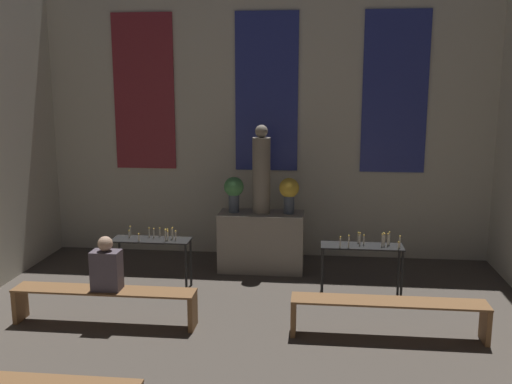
{
  "coord_description": "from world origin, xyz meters",
  "views": [
    {
      "loc": [
        0.88,
        1.87,
        3.05
      ],
      "look_at": [
        0.0,
        10.02,
        1.46
      ],
      "focal_mm": 40.0,
      "sensor_mm": 36.0,
      "label": 1
    }
  ],
  "objects_px": {
    "flower_vase_right": "(289,191)",
    "candle_rack_right": "(362,253)",
    "altar": "(261,241)",
    "candle_rack_left": "(152,246)",
    "person_seated": "(106,267)",
    "statue": "(261,172)",
    "pew_back_left": "(104,298)",
    "flower_vase_left": "(234,190)",
    "pew_back_right": "(388,310)"
  },
  "relations": [
    {
      "from": "altar",
      "to": "candle_rack_left",
      "type": "xyz_separation_m",
      "value": [
        -1.54,
        -1.0,
        0.16
      ]
    },
    {
      "from": "statue",
      "to": "person_seated",
      "type": "relative_size",
      "value": 2.05
    },
    {
      "from": "flower_vase_left",
      "to": "person_seated",
      "type": "bearing_deg",
      "value": -118.58
    },
    {
      "from": "altar",
      "to": "pew_back_left",
      "type": "distance_m",
      "value": 2.95
    },
    {
      "from": "altar",
      "to": "pew_back_left",
      "type": "height_order",
      "value": "altar"
    },
    {
      "from": "candle_rack_right",
      "to": "pew_back_right",
      "type": "distance_m",
      "value": 1.39
    },
    {
      "from": "flower_vase_right",
      "to": "pew_back_right",
      "type": "xyz_separation_m",
      "value": [
        1.33,
        -2.35,
        -0.98
      ]
    },
    {
      "from": "candle_rack_left",
      "to": "person_seated",
      "type": "height_order",
      "value": "person_seated"
    },
    {
      "from": "flower_vase_right",
      "to": "person_seated",
      "type": "xyz_separation_m",
      "value": [
        -2.17,
        -2.35,
        -0.56
      ]
    },
    {
      "from": "candle_rack_left",
      "to": "person_seated",
      "type": "relative_size",
      "value": 1.68
    },
    {
      "from": "pew_back_right",
      "to": "statue",
      "type": "bearing_deg",
      "value": 127.06
    },
    {
      "from": "pew_back_left",
      "to": "person_seated",
      "type": "height_order",
      "value": "person_seated"
    },
    {
      "from": "candle_rack_left",
      "to": "pew_back_right",
      "type": "xyz_separation_m",
      "value": [
        3.31,
        -1.34,
        -0.3
      ]
    },
    {
      "from": "person_seated",
      "to": "flower_vase_right",
      "type": "bearing_deg",
      "value": 47.23
    },
    {
      "from": "flower_vase_left",
      "to": "pew_back_left",
      "type": "relative_size",
      "value": 0.25
    },
    {
      "from": "statue",
      "to": "candle_rack_right",
      "type": "bearing_deg",
      "value": -32.88
    },
    {
      "from": "candle_rack_right",
      "to": "person_seated",
      "type": "height_order",
      "value": "person_seated"
    },
    {
      "from": "altar",
      "to": "flower_vase_right",
      "type": "bearing_deg",
      "value": 0.0
    },
    {
      "from": "altar",
      "to": "candle_rack_left",
      "type": "height_order",
      "value": "altar"
    },
    {
      "from": "altar",
      "to": "candle_rack_left",
      "type": "relative_size",
      "value": 1.18
    },
    {
      "from": "statue",
      "to": "altar",
      "type": "bearing_deg",
      "value": 0.0
    },
    {
      "from": "flower_vase_left",
      "to": "flower_vase_right",
      "type": "distance_m",
      "value": 0.89
    },
    {
      "from": "candle_rack_left",
      "to": "pew_back_right",
      "type": "bearing_deg",
      "value": -22.11
    },
    {
      "from": "altar",
      "to": "person_seated",
      "type": "relative_size",
      "value": 1.98
    },
    {
      "from": "altar",
      "to": "statue",
      "type": "bearing_deg",
      "value": 0.0
    },
    {
      "from": "flower_vase_left",
      "to": "pew_back_left",
      "type": "bearing_deg",
      "value": -119.46
    },
    {
      "from": "flower_vase_left",
      "to": "candle_rack_left",
      "type": "xyz_separation_m",
      "value": [
        -1.09,
        -1.0,
        -0.68
      ]
    },
    {
      "from": "flower_vase_left",
      "to": "candle_rack_left",
      "type": "height_order",
      "value": "flower_vase_left"
    },
    {
      "from": "pew_back_left",
      "to": "person_seated",
      "type": "relative_size",
      "value": 3.37
    },
    {
      "from": "flower_vase_left",
      "to": "person_seated",
      "type": "height_order",
      "value": "flower_vase_left"
    },
    {
      "from": "candle_rack_right",
      "to": "altar",
      "type": "bearing_deg",
      "value": 147.12
    },
    {
      "from": "pew_back_left",
      "to": "person_seated",
      "type": "xyz_separation_m",
      "value": [
        0.05,
        0.0,
        0.42
      ]
    },
    {
      "from": "person_seated",
      "to": "candle_rack_left",
      "type": "bearing_deg",
      "value": 81.99
    },
    {
      "from": "flower_vase_right",
      "to": "candle_rack_right",
      "type": "relative_size",
      "value": 0.5
    },
    {
      "from": "candle_rack_right",
      "to": "person_seated",
      "type": "distance_m",
      "value": 3.55
    },
    {
      "from": "candle_rack_left",
      "to": "altar",
      "type": "bearing_deg",
      "value": 33.15
    },
    {
      "from": "flower_vase_left",
      "to": "candle_rack_right",
      "type": "height_order",
      "value": "flower_vase_left"
    },
    {
      "from": "pew_back_right",
      "to": "person_seated",
      "type": "height_order",
      "value": "person_seated"
    },
    {
      "from": "pew_back_right",
      "to": "person_seated",
      "type": "relative_size",
      "value": 3.37
    },
    {
      "from": "altar",
      "to": "flower_vase_right",
      "type": "distance_m",
      "value": 0.96
    },
    {
      "from": "candle_rack_left",
      "to": "candle_rack_right",
      "type": "distance_m",
      "value": 3.09
    },
    {
      "from": "pew_back_left",
      "to": "candle_rack_right",
      "type": "bearing_deg",
      "value": 21.98
    },
    {
      "from": "pew_back_left",
      "to": "pew_back_right",
      "type": "relative_size",
      "value": 1.0
    },
    {
      "from": "altar",
      "to": "flower_vase_left",
      "type": "xyz_separation_m",
      "value": [
        -0.45,
        0.0,
        0.85
      ]
    },
    {
      "from": "flower_vase_right",
      "to": "candle_rack_right",
      "type": "bearing_deg",
      "value": -42.2
    },
    {
      "from": "flower_vase_left",
      "to": "statue",
      "type": "bearing_deg",
      "value": -0.0
    },
    {
      "from": "candle_rack_right",
      "to": "pew_back_right",
      "type": "height_order",
      "value": "candle_rack_right"
    },
    {
      "from": "flower_vase_right",
      "to": "pew_back_right",
      "type": "height_order",
      "value": "flower_vase_right"
    },
    {
      "from": "altar",
      "to": "flower_vase_left",
      "type": "relative_size",
      "value": 2.37
    },
    {
      "from": "flower_vase_right",
      "to": "candle_rack_right",
      "type": "xyz_separation_m",
      "value": [
        1.11,
        -1.01,
        -0.68
      ]
    }
  ]
}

